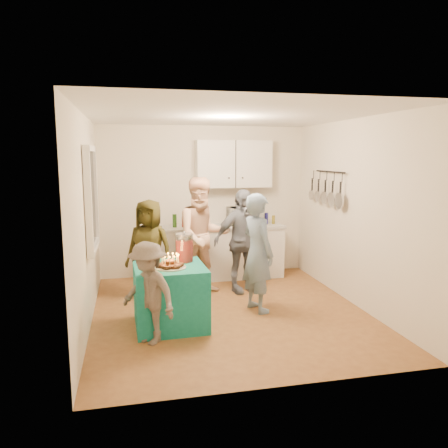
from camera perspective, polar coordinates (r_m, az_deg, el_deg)
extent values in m
plane|color=brown|center=(6.04, 0.73, -11.36)|extent=(4.00, 4.00, 0.00)
plane|color=white|center=(5.68, 0.78, 14.05)|extent=(4.00, 4.00, 0.00)
plane|color=silver|center=(7.66, -2.66, 2.97)|extent=(3.60, 3.60, 0.00)
plane|color=silver|center=(5.59, -17.51, 0.36)|extent=(4.00, 4.00, 0.00)
plane|color=silver|center=(6.37, 16.73, 1.40)|extent=(4.00, 4.00, 0.00)
cube|color=black|center=(5.86, -17.08, 3.22)|extent=(0.04, 1.00, 1.20)
cube|color=white|center=(7.55, -0.73, -3.80)|extent=(2.20, 0.58, 0.86)
cube|color=beige|center=(7.46, -0.73, -0.39)|extent=(2.24, 0.62, 0.05)
cube|color=white|center=(7.58, 1.26, 7.84)|extent=(1.30, 0.30, 0.80)
cube|color=black|center=(6.92, 13.45, 4.60)|extent=(0.12, 1.00, 0.60)
imported|color=white|center=(7.55, 2.78, 1.06)|extent=(0.62, 0.49, 0.31)
cube|color=#12786A|center=(5.49, -7.05, -9.32)|extent=(0.87, 0.87, 0.76)
cylinder|color=red|center=(5.55, -5.21, -3.19)|extent=(0.22, 0.22, 0.34)
imported|color=#7991B0|center=(5.89, 4.41, -3.76)|extent=(0.54, 0.67, 1.60)
imported|color=brown|center=(6.54, -9.72, -3.22)|extent=(0.85, 0.74, 1.46)
imported|color=#FFA885|center=(6.62, -2.79, -1.56)|extent=(0.96, 0.80, 1.78)
imported|color=black|center=(6.70, 2.31, -2.23)|extent=(1.00, 0.62, 1.59)
imported|color=#574D46|center=(4.98, -9.85, -8.87)|extent=(0.82, 0.85, 1.16)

